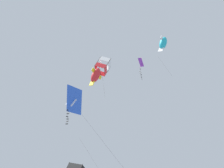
{
  "coord_description": "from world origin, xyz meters",
  "views": [
    {
      "loc": [
        -17.98,
        5.32,
        0.5
      ],
      "look_at": [
        0.17,
        -0.72,
        20.63
      ],
      "focal_mm": 51.67,
      "sensor_mm": 36.0,
      "label": 1
    }
  ],
  "objects": [
    {
      "name": "kite_fish_low_drifter",
      "position": [
        -1.02,
        1.06,
        19.85
      ],
      "size": [
        4.02,
        3.48,
        8.75
      ],
      "rotation": [
        0.46,
        0.0,
        5.36
      ],
      "color": "red"
    },
    {
      "name": "kite_fish_far_centre",
      "position": [
        -2.12,
        -5.11,
        25.47
      ],
      "size": [
        1.66,
        1.35,
        5.14
      ],
      "rotation": [
        0.38,
        0.0,
        5.48
      ],
      "color": "#1EB2C6"
    },
    {
      "name": "kite_delta_mid_left",
      "position": [
        -1.55,
        2.68,
        16.04
      ],
      "size": [
        4.48,
        3.61,
        8.17
      ],
      "rotation": [
        0.5,
        0.0,
        5.74
      ],
      "color": "blue"
    },
    {
      "name": "kite_box_near_right",
      "position": [
        0.99,
        -0.08,
        23.67
      ],
      "size": [
        1.44,
        1.78,
        5.31
      ],
      "rotation": [
        0.39,
        0.0,
        5.98
      ],
      "color": "white"
    },
    {
      "name": "kite_diamond_near_left",
      "position": [
        0.55,
        -3.88,
        25.1
      ],
      "size": [
        0.83,
        0.99,
        3.23
      ],
      "rotation": [
        0.18,
        0.0,
        5.54
      ],
      "color": "purple"
    }
  ]
}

